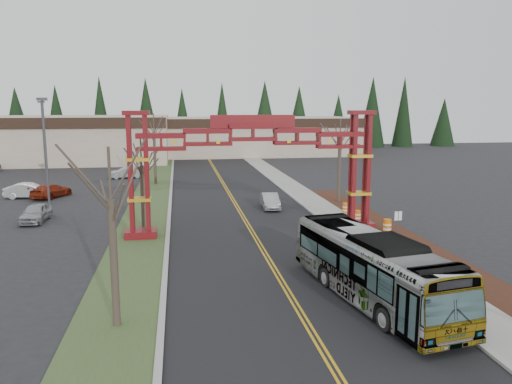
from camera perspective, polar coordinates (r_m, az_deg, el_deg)
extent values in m
plane|color=black|center=(20.05, 7.70, -17.65)|extent=(200.00, 200.00, 0.00)
cube|color=black|center=(43.33, -1.72, -2.46)|extent=(12.00, 110.00, 0.02)
cube|color=gold|center=(43.31, -1.88, -2.45)|extent=(0.12, 100.00, 0.01)
cube|color=gold|center=(43.34, -1.57, -2.44)|extent=(0.12, 100.00, 0.01)
cube|color=#A3A49E|center=(44.48, 6.17, -2.10)|extent=(0.30, 110.00, 0.15)
cube|color=gray|center=(44.88, 7.96, -2.04)|extent=(2.60, 110.00, 0.14)
cube|color=black|center=(32.44, 20.16, -7.20)|extent=(2.60, 50.00, 0.12)
cube|color=#374D26|center=(43.09, -12.35, -2.71)|extent=(4.00, 110.00, 0.08)
cube|color=#A3A49E|center=(43.01, -9.89, -2.61)|extent=(0.30, 110.00, 0.15)
cube|color=#5E0E0C|center=(36.24, -13.00, -4.69)|extent=(2.20, 1.60, 0.60)
cube|color=#5E0E0C|center=(35.13, -14.20, 1.96)|extent=(0.28, 0.28, 8.00)
cube|color=#5E0E0C|center=(35.04, -12.41, 2.01)|extent=(0.28, 0.28, 8.00)
cube|color=#5E0E0C|center=(35.82, -14.10, 2.11)|extent=(0.28, 0.28, 8.00)
cube|color=#5E0E0C|center=(35.73, -12.35, 2.16)|extent=(0.28, 0.28, 8.00)
cube|color=gold|center=(35.70, -13.16, -0.80)|extent=(1.60, 1.10, 0.22)
cube|color=gold|center=(35.31, -13.33, 3.67)|extent=(1.60, 1.10, 0.22)
cube|color=#5E0E0C|center=(35.13, -13.54, 8.78)|extent=(1.80, 1.20, 0.30)
cube|color=#5E0E0C|center=(38.48, 11.54, -3.79)|extent=(2.20, 1.60, 0.60)
cube|color=#5E0E0C|center=(37.20, 11.16, 2.50)|extent=(0.28, 0.28, 8.00)
cube|color=#5E0E0C|center=(37.59, 12.74, 2.52)|extent=(0.28, 0.28, 8.00)
cube|color=#5E0E0C|center=(37.86, 10.80, 2.63)|extent=(0.28, 0.28, 8.00)
cube|color=#5E0E0C|center=(38.24, 12.35, 2.65)|extent=(0.28, 0.28, 8.00)
cube|color=gold|center=(37.98, 11.67, -0.12)|extent=(1.60, 1.10, 0.22)
cube|color=gold|center=(37.61, 11.82, 4.09)|extent=(1.60, 1.10, 0.22)
cube|color=#5E0E0C|center=(37.44, 11.99, 8.89)|extent=(1.80, 1.20, 0.30)
cube|color=#5E0E0C|center=(35.45, -0.36, 7.04)|extent=(16.00, 0.90, 1.00)
cube|color=#5E0E0C|center=(35.50, -0.36, 5.59)|extent=(16.00, 0.90, 0.60)
cube|color=maroon|center=(35.42, -0.36, 8.09)|extent=(6.00, 0.25, 0.90)
cube|color=tan|center=(92.55, -24.50, 5.55)|extent=(46.00, 22.00, 7.50)
cube|color=black|center=(81.79, -26.71, 7.01)|extent=(46.00, 0.40, 1.60)
cube|color=tan|center=(98.37, 0.05, 6.48)|extent=(38.00, 20.00, 7.00)
cube|color=black|center=(88.29, 1.08, 7.85)|extent=(38.00, 0.40, 1.60)
cone|color=black|center=(113.86, -25.83, 7.48)|extent=(5.60, 5.60, 13.00)
cylinder|color=#382D26|center=(114.14, -25.62, 4.62)|extent=(0.80, 0.80, 1.60)
cone|color=black|center=(111.71, -21.62, 7.74)|extent=(5.60, 5.60, 13.00)
cylinder|color=#382D26|center=(112.00, -21.44, 4.83)|extent=(0.80, 0.80, 1.60)
cone|color=black|center=(110.18, -17.27, 7.96)|extent=(5.60, 5.60, 13.00)
cylinder|color=#382D26|center=(110.47, -17.12, 5.01)|extent=(0.80, 0.80, 1.60)
cone|color=black|center=(109.29, -12.82, 8.15)|extent=(5.60, 5.60, 13.00)
cylinder|color=#382D26|center=(109.58, -12.70, 5.17)|extent=(0.80, 0.80, 1.60)
cone|color=black|center=(109.06, -8.31, 8.28)|extent=(5.60, 5.60, 13.00)
cylinder|color=#382D26|center=(109.35, -8.24, 5.30)|extent=(0.80, 0.80, 1.60)
cone|color=black|center=(109.48, -3.81, 8.37)|extent=(5.60, 5.60, 13.00)
cylinder|color=#382D26|center=(109.77, -3.78, 5.39)|extent=(0.80, 0.80, 1.60)
cone|color=black|center=(110.56, 0.63, 8.40)|extent=(5.60, 5.60, 13.00)
cylinder|color=#382D26|center=(110.85, 0.62, 5.46)|extent=(0.80, 0.80, 1.60)
cone|color=black|center=(112.28, 4.96, 8.39)|extent=(5.60, 5.60, 13.00)
cylinder|color=#382D26|center=(112.56, 4.91, 5.49)|extent=(0.80, 0.80, 1.60)
cone|color=black|center=(114.60, 9.13, 8.33)|extent=(5.60, 5.60, 13.00)
cylinder|color=#382D26|center=(114.88, 9.05, 5.49)|extent=(0.80, 0.80, 1.60)
cone|color=black|center=(117.50, 13.12, 8.23)|extent=(5.60, 5.60, 13.00)
cylinder|color=#382D26|center=(117.77, 13.01, 5.46)|extent=(0.80, 0.80, 1.60)
cone|color=black|center=(120.92, 16.89, 8.11)|extent=(5.60, 5.60, 13.00)
cylinder|color=#382D26|center=(121.18, 16.76, 5.41)|extent=(0.80, 0.80, 1.60)
cone|color=black|center=(124.83, 20.45, 7.95)|extent=(5.60, 5.60, 13.00)
cylinder|color=#382D26|center=(125.08, 20.29, 5.35)|extent=(0.80, 0.80, 1.60)
imported|color=#B9BCC1|center=(24.57, 13.08, -8.40)|extent=(4.70, 12.10, 3.29)
imported|color=#A5A8AD|center=(45.35, 1.62, -1.04)|extent=(1.66, 4.23, 1.37)
imported|color=#A0A5A8|center=(43.88, -23.88, -2.19)|extent=(1.93, 4.36, 1.46)
imported|color=white|center=(55.37, -24.48, 0.15)|extent=(4.74, 1.79, 1.54)
imported|color=maroon|center=(54.85, -22.36, 0.14)|extent=(3.85, 5.26, 1.42)
imported|color=#A1A2A8|center=(66.50, -14.64, 2.16)|extent=(4.65, 2.33, 1.47)
cylinder|color=#382D26|center=(21.67, -15.91, -7.96)|extent=(0.33, 0.33, 5.48)
cylinder|color=#382D26|center=(20.86, -16.39, 1.92)|extent=(0.12, 0.12, 2.24)
cylinder|color=#382D26|center=(38.62, -12.83, -0.58)|extent=(0.31, 0.31, 4.83)
cylinder|color=#382D26|center=(38.17, -13.02, 4.41)|extent=(0.12, 0.12, 2.11)
cylinder|color=#382D26|center=(60.19, -11.48, 3.77)|extent=(0.33, 0.33, 6.18)
cylinder|color=#382D26|center=(59.91, -11.62, 7.70)|extent=(0.13, 0.13, 2.29)
cylinder|color=#382D26|center=(48.62, 9.48, 2.24)|extent=(0.34, 0.34, 5.85)
cylinder|color=#382D26|center=(48.26, 9.62, 6.93)|extent=(0.13, 0.13, 2.31)
cylinder|color=#3F3F44|center=(50.03, -22.90, 4.05)|extent=(0.22, 0.22, 9.72)
cube|color=#3F3F44|center=(49.84, -23.28, 9.73)|extent=(0.86, 0.43, 0.27)
cylinder|color=#3F3F44|center=(78.38, -23.10, 5.83)|extent=(0.21, 0.21, 9.67)
cube|color=#3F3F44|center=(78.26, -23.35, 9.44)|extent=(0.86, 0.43, 0.27)
cylinder|color=#3F3F44|center=(35.05, 15.88, -3.94)|extent=(0.06, 0.06, 2.23)
cube|color=white|center=(34.87, 15.95, -2.64)|extent=(0.51, 0.04, 0.61)
cylinder|color=orange|center=(37.62, 14.77, -3.84)|extent=(0.57, 0.57, 1.10)
cylinder|color=white|center=(37.58, 14.78, -3.60)|extent=(0.59, 0.59, 0.13)
cylinder|color=white|center=(37.66, 14.76, -4.08)|extent=(0.59, 0.59, 0.13)
cylinder|color=orange|center=(41.00, 11.52, -2.71)|extent=(0.49, 0.49, 0.94)
cylinder|color=white|center=(40.97, 11.53, -2.52)|extent=(0.50, 0.50, 0.11)
cylinder|color=white|center=(41.03, 11.51, -2.90)|extent=(0.50, 0.50, 0.11)
cylinder|color=orange|center=(43.73, 10.21, -1.86)|extent=(0.51, 0.51, 0.97)
cylinder|color=white|center=(43.70, 10.21, -1.67)|extent=(0.53, 0.53, 0.12)
cylinder|color=white|center=(43.76, 10.20, -2.05)|extent=(0.53, 0.53, 0.12)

